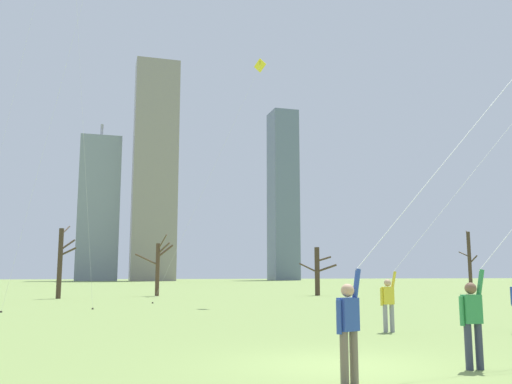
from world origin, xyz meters
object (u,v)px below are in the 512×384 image
at_px(kite_flyer_foreground_right_blue, 460,171).
at_px(bare_tree_center, 470,261).
at_px(kite_flyer_foreground_left_teal, 443,227).
at_px(distant_kite_drifting_left_yellow, 248,91).
at_px(bare_tree_right_of_center, 318,270).
at_px(bare_tree_rightmost, 61,261).
at_px(bare_tree_leftmost, 158,266).

xyz_separation_m(kite_flyer_foreground_right_blue, bare_tree_center, (26.67, 34.84, -0.98)).
height_order(kite_flyer_foreground_left_teal, bare_tree_center, kite_flyer_foreground_left_teal).
bearing_deg(distant_kite_drifting_left_yellow, bare_tree_right_of_center, 50.51).
bearing_deg(bare_tree_right_of_center, kite_flyer_foreground_left_teal, -104.08).
xyz_separation_m(bare_tree_rightmost, bare_tree_center, (36.45, 1.08, 0.25)).
relative_size(distant_kite_drifting_left_yellow, bare_tree_leftmost, 3.09).
bearing_deg(kite_flyer_foreground_left_teal, bare_tree_leftmost, 101.56).
bearing_deg(bare_tree_right_of_center, bare_tree_center, 2.62).
xyz_separation_m(kite_flyer_foreground_right_blue, bare_tree_rightmost, (-9.78, 33.76, -1.23)).
distance_m(distant_kite_drifting_left_yellow, bare_tree_rightmost, 19.05).
bearing_deg(bare_tree_leftmost, bare_tree_rightmost, -158.26).
height_order(kite_flyer_foreground_left_teal, bare_tree_leftmost, kite_flyer_foreground_left_teal).
bearing_deg(bare_tree_rightmost, bare_tree_right_of_center, 0.99).
relative_size(kite_flyer_foreground_right_blue, distant_kite_drifting_left_yellow, 0.99).
bearing_deg(kite_flyer_foreground_left_teal, kite_flyer_foreground_right_blue, -121.94).
bearing_deg(bare_tree_center, kite_flyer_foreground_left_teal, -128.55).
height_order(bare_tree_rightmost, bare_tree_right_of_center, bare_tree_rightmost).
relative_size(bare_tree_rightmost, bare_tree_leftmost, 1.09).
height_order(distant_kite_drifting_left_yellow, bare_tree_rightmost, distant_kite_drifting_left_yellow).
distance_m(bare_tree_rightmost, bare_tree_right_of_center, 20.70).
relative_size(bare_tree_center, bare_tree_right_of_center, 1.47).
bearing_deg(bare_tree_leftmost, kite_flyer_foreground_left_teal, -78.44).
bearing_deg(bare_tree_rightmost, kite_flyer_foreground_left_teal, -63.47).
height_order(bare_tree_rightmost, bare_tree_leftmost, bare_tree_rightmost).
bearing_deg(bare_tree_rightmost, bare_tree_leftmost, 21.74).
xyz_separation_m(bare_tree_center, bare_tree_leftmost, (-28.97, 1.90, -0.50)).
height_order(kite_flyer_foreground_right_blue, bare_tree_rightmost, kite_flyer_foreground_right_blue).
distance_m(distant_kite_drifting_left_yellow, bare_tree_leftmost, 18.08).
height_order(kite_flyer_foreground_left_teal, bare_tree_rightmost, kite_flyer_foreground_left_teal).
bearing_deg(distant_kite_drifting_left_yellow, kite_flyer_foreground_left_teal, -82.19).
height_order(kite_flyer_foreground_right_blue, bare_tree_leftmost, kite_flyer_foreground_right_blue).
height_order(kite_flyer_foreground_right_blue, bare_tree_right_of_center, kite_flyer_foreground_right_blue).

